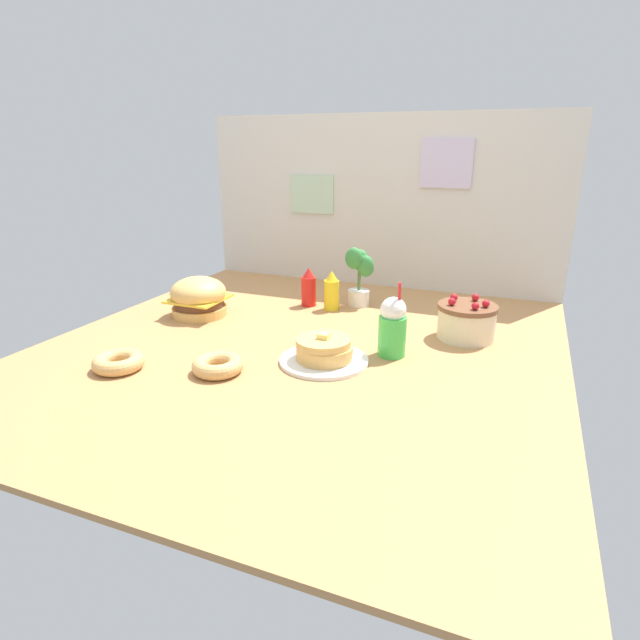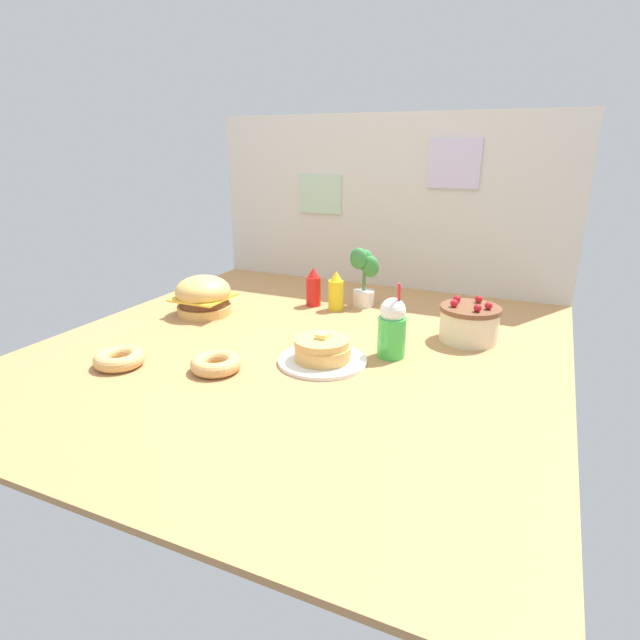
{
  "view_description": "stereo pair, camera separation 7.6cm",
  "coord_description": "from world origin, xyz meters",
  "px_view_note": "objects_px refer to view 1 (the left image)",
  "views": [
    {
      "loc": [
        0.77,
        -1.7,
        0.74
      ],
      "look_at": [
        0.08,
        0.02,
        0.11
      ],
      "focal_mm": 28.86,
      "sensor_mm": 36.0,
      "label": 1
    },
    {
      "loc": [
        0.84,
        -1.67,
        0.74
      ],
      "look_at": [
        0.08,
        0.02,
        0.11
      ],
      "focal_mm": 28.86,
      "sensor_mm": 36.0,
      "label": 2
    }
  ],
  "objects_px": {
    "ketchup_bottle": "(309,288)",
    "donut_chocolate": "(218,365)",
    "donut_pink_glaze": "(118,362)",
    "potted_plant": "(359,274)",
    "layer_cake": "(467,321)",
    "cream_soda_cup": "(392,327)",
    "mustard_bottle": "(332,292)",
    "burger": "(199,297)",
    "pancake_stack": "(324,352)"
  },
  "relations": [
    {
      "from": "layer_cake",
      "to": "donut_chocolate",
      "type": "relative_size",
      "value": 1.34
    },
    {
      "from": "mustard_bottle",
      "to": "burger",
      "type": "bearing_deg",
      "value": -149.45
    },
    {
      "from": "layer_cake",
      "to": "mustard_bottle",
      "type": "distance_m",
      "value": 0.66
    },
    {
      "from": "cream_soda_cup",
      "to": "mustard_bottle",
      "type": "bearing_deg",
      "value": 132.47
    },
    {
      "from": "burger",
      "to": "donut_chocolate",
      "type": "height_order",
      "value": "burger"
    },
    {
      "from": "layer_cake",
      "to": "donut_pink_glaze",
      "type": "height_order",
      "value": "layer_cake"
    },
    {
      "from": "pancake_stack",
      "to": "mustard_bottle",
      "type": "xyz_separation_m",
      "value": [
        -0.2,
        0.61,
        0.05
      ]
    },
    {
      "from": "pancake_stack",
      "to": "ketchup_bottle",
      "type": "xyz_separation_m",
      "value": [
        -0.33,
        0.63,
        0.05
      ]
    },
    {
      "from": "donut_pink_glaze",
      "to": "donut_chocolate",
      "type": "bearing_deg",
      "value": 17.45
    },
    {
      "from": "ketchup_bottle",
      "to": "cream_soda_cup",
      "type": "distance_m",
      "value": 0.71
    },
    {
      "from": "donut_chocolate",
      "to": "ketchup_bottle",
      "type": "bearing_deg",
      "value": 91.32
    },
    {
      "from": "pancake_stack",
      "to": "donut_pink_glaze",
      "type": "xyz_separation_m",
      "value": [
        -0.65,
        -0.32,
        -0.01
      ]
    },
    {
      "from": "burger",
      "to": "ketchup_bottle",
      "type": "relative_size",
      "value": 1.33
    },
    {
      "from": "layer_cake",
      "to": "potted_plant",
      "type": "distance_m",
      "value": 0.62
    },
    {
      "from": "mustard_bottle",
      "to": "donut_chocolate",
      "type": "height_order",
      "value": "mustard_bottle"
    },
    {
      "from": "mustard_bottle",
      "to": "donut_chocolate",
      "type": "xyz_separation_m",
      "value": [
        -0.11,
        -0.82,
        -0.06
      ]
    },
    {
      "from": "ketchup_bottle",
      "to": "burger",
      "type": "bearing_deg",
      "value": -140.68
    },
    {
      "from": "donut_pink_glaze",
      "to": "donut_chocolate",
      "type": "distance_m",
      "value": 0.35
    },
    {
      "from": "donut_pink_glaze",
      "to": "potted_plant",
      "type": "height_order",
      "value": "potted_plant"
    },
    {
      "from": "donut_pink_glaze",
      "to": "pancake_stack",
      "type": "bearing_deg",
      "value": 26.54
    },
    {
      "from": "pancake_stack",
      "to": "cream_soda_cup",
      "type": "distance_m",
      "value": 0.27
    },
    {
      "from": "ketchup_bottle",
      "to": "donut_chocolate",
      "type": "relative_size",
      "value": 1.08
    },
    {
      "from": "cream_soda_cup",
      "to": "potted_plant",
      "type": "distance_m",
      "value": 0.64
    },
    {
      "from": "mustard_bottle",
      "to": "donut_pink_glaze",
      "type": "relative_size",
      "value": 1.08
    },
    {
      "from": "burger",
      "to": "pancake_stack",
      "type": "distance_m",
      "value": 0.79
    },
    {
      "from": "layer_cake",
      "to": "ketchup_bottle",
      "type": "bearing_deg",
      "value": 167.01
    },
    {
      "from": "burger",
      "to": "ketchup_bottle",
      "type": "xyz_separation_m",
      "value": [
        0.41,
        0.33,
        0.0
      ]
    },
    {
      "from": "burger",
      "to": "cream_soda_cup",
      "type": "relative_size",
      "value": 0.88
    },
    {
      "from": "layer_cake",
      "to": "donut_pink_glaze",
      "type": "xyz_separation_m",
      "value": [
        -1.09,
        -0.77,
        -0.05
      ]
    },
    {
      "from": "pancake_stack",
      "to": "potted_plant",
      "type": "height_order",
      "value": "potted_plant"
    },
    {
      "from": "potted_plant",
      "to": "mustard_bottle",
      "type": "bearing_deg",
      "value": -130.2
    },
    {
      "from": "layer_cake",
      "to": "potted_plant",
      "type": "relative_size",
      "value": 0.82
    },
    {
      "from": "ketchup_bottle",
      "to": "donut_chocolate",
      "type": "distance_m",
      "value": 0.84
    },
    {
      "from": "donut_pink_glaze",
      "to": "burger",
      "type": "bearing_deg",
      "value": 98.03
    },
    {
      "from": "burger",
      "to": "ketchup_bottle",
      "type": "height_order",
      "value": "ketchup_bottle"
    },
    {
      "from": "pancake_stack",
      "to": "ketchup_bottle",
      "type": "relative_size",
      "value": 1.7
    },
    {
      "from": "layer_cake",
      "to": "potted_plant",
      "type": "xyz_separation_m",
      "value": [
        -0.54,
        0.28,
        0.08
      ]
    },
    {
      "from": "layer_cake",
      "to": "cream_soda_cup",
      "type": "distance_m",
      "value": 0.37
    },
    {
      "from": "layer_cake",
      "to": "ketchup_bottle",
      "type": "relative_size",
      "value": 1.25
    },
    {
      "from": "pancake_stack",
      "to": "donut_chocolate",
      "type": "distance_m",
      "value": 0.38
    },
    {
      "from": "ketchup_bottle",
      "to": "donut_pink_glaze",
      "type": "distance_m",
      "value": 1.0
    },
    {
      "from": "burger",
      "to": "mustard_bottle",
      "type": "height_order",
      "value": "mustard_bottle"
    },
    {
      "from": "layer_cake",
      "to": "cream_soda_cup",
      "type": "xyz_separation_m",
      "value": [
        -0.23,
        -0.29,
        0.04
      ]
    },
    {
      "from": "ketchup_bottle",
      "to": "mustard_bottle",
      "type": "distance_m",
      "value": 0.13
    },
    {
      "from": "pancake_stack",
      "to": "burger",
      "type": "bearing_deg",
      "value": 158.2
    },
    {
      "from": "ketchup_bottle",
      "to": "potted_plant",
      "type": "relative_size",
      "value": 0.66
    },
    {
      "from": "layer_cake",
      "to": "ketchup_bottle",
      "type": "distance_m",
      "value": 0.79
    },
    {
      "from": "mustard_bottle",
      "to": "cream_soda_cup",
      "type": "relative_size",
      "value": 0.67
    },
    {
      "from": "pancake_stack",
      "to": "donut_chocolate",
      "type": "height_order",
      "value": "pancake_stack"
    },
    {
      "from": "ketchup_bottle",
      "to": "potted_plant",
      "type": "distance_m",
      "value": 0.25
    }
  ]
}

